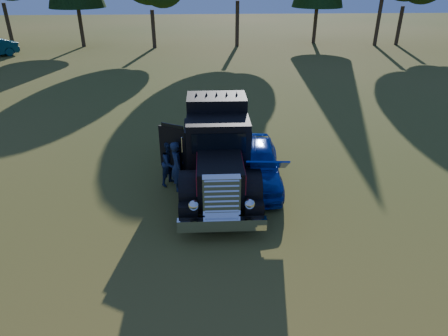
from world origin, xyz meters
TOP-DOWN VIEW (x-y plane):
  - ground at (0.00, 0.00)m, footprint 120.00×120.00m
  - diamond_t_truck at (1.13, 2.17)m, footprint 3.26×7.16m
  - hotrod_coupe at (2.47, 2.21)m, footprint 2.04×4.47m
  - spectator_near at (-0.27, 1.86)m, footprint 0.54×0.72m
  - spectator_far at (-0.53, 2.28)m, footprint 0.98×1.01m

SIDE VIEW (x-z plane):
  - ground at x=0.00m, z-range 0.00..0.00m
  - hotrod_coupe at x=2.47m, z-range -0.19..1.69m
  - spectator_far at x=-0.53m, z-range 0.00..1.64m
  - spectator_near at x=-0.27m, z-range 0.00..1.80m
  - diamond_t_truck at x=1.13m, z-range -0.22..2.78m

